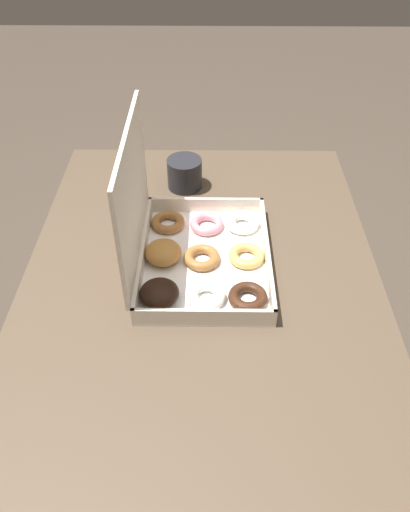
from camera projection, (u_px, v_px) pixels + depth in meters
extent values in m
plane|color=#42382D|center=(203.00, 436.00, 1.59)|extent=(8.00, 8.00, 0.00)
cube|color=#4C3D2D|center=(202.00, 276.00, 1.11)|extent=(1.05, 0.78, 0.03)
cylinder|color=#4C3D2D|center=(305.00, 256.00, 1.70)|extent=(0.06, 0.06, 0.70)
cylinder|color=#4C3D2D|center=(105.00, 254.00, 1.71)|extent=(0.06, 0.06, 0.70)
cube|color=white|center=(205.00, 261.00, 1.12)|extent=(0.37, 0.28, 0.01)
cube|color=beige|center=(267.00, 254.00, 1.10)|extent=(0.37, 0.01, 0.04)
cube|color=beige|center=(143.00, 254.00, 1.11)|extent=(0.37, 0.01, 0.04)
cube|color=beige|center=(204.00, 317.00, 0.97)|extent=(0.01, 0.28, 0.04)
cube|color=beige|center=(206.00, 205.00, 1.24)|extent=(0.01, 0.28, 0.04)
cube|color=beige|center=(133.00, 195.00, 1.00)|extent=(0.37, 0.01, 0.27)
torus|color=#381E11|center=(248.00, 297.00, 1.02)|extent=(0.08, 0.08, 0.02)
torus|color=tan|center=(246.00, 256.00, 1.11)|extent=(0.08, 0.08, 0.02)
torus|color=white|center=(243.00, 223.00, 1.20)|extent=(0.08, 0.08, 0.02)
torus|color=white|center=(206.00, 296.00, 1.02)|extent=(0.08, 0.08, 0.02)
torus|color=#9E6633|center=(203.00, 258.00, 1.11)|extent=(0.08, 0.08, 0.02)
torus|color=pink|center=(207.00, 224.00, 1.20)|extent=(0.08, 0.08, 0.02)
ellipsoid|color=black|center=(159.00, 293.00, 1.01)|extent=(0.08, 0.08, 0.04)
ellipsoid|color=#B77A38|center=(163.00, 252.00, 1.11)|extent=(0.08, 0.08, 0.04)
torus|color=#9E6633|center=(168.00, 222.00, 1.20)|extent=(0.08, 0.08, 0.02)
cylinder|color=#232328|center=(185.00, 173.00, 1.32)|extent=(0.09, 0.09, 0.08)
cylinder|color=black|center=(184.00, 161.00, 1.30)|extent=(0.08, 0.08, 0.01)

